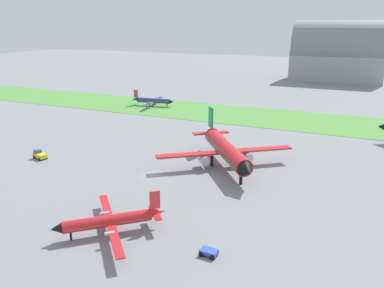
# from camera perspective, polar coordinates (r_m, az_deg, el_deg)

# --- Properties ---
(ground_plane) EXTENTS (600.00, 600.00, 0.00)m
(ground_plane) POSITION_cam_1_polar(r_m,az_deg,el_deg) (83.92, -5.56, -4.51)
(ground_plane) COLOR gray
(grass_taxiway_strip) EXTENTS (360.00, 28.00, 0.08)m
(grass_taxiway_strip) POSITION_cam_1_polar(r_m,az_deg,el_deg) (137.79, 6.87, 4.20)
(grass_taxiway_strip) COLOR #549342
(grass_taxiway_strip) RESTS_ON ground_plane
(airplane_midfield_jet) EXTENTS (26.26, 26.58, 11.01)m
(airplane_midfield_jet) POSITION_cam_1_polar(r_m,az_deg,el_deg) (87.44, 4.87, -0.81)
(airplane_midfield_jet) COLOR red
(airplane_midfield_jet) RESTS_ON ground_plane
(airplane_foreground_turboprop) EXTENTS (14.61, 15.85, 6.07)m
(airplane_foreground_turboprop) POSITION_cam_1_polar(r_m,az_deg,el_deg) (62.13, -11.75, -10.79)
(airplane_foreground_turboprop) COLOR red
(airplane_foreground_turboprop) RESTS_ON ground_plane
(airplane_taxiing_turboprop) EXTENTS (16.93, 19.70, 5.92)m
(airplane_taxiing_turboprop) POSITION_cam_1_polar(r_m,az_deg,el_deg) (151.79, -5.71, 6.28)
(airplane_taxiing_turboprop) COLOR navy
(airplane_taxiing_turboprop) RESTS_ON ground_plane
(pushback_tug_near_gate) EXTENTS (3.97, 2.92, 1.95)m
(pushback_tug_near_gate) POSITION_cam_1_polar(r_m,az_deg,el_deg) (99.92, -21.19, -1.46)
(pushback_tug_near_gate) COLOR yellow
(pushback_tug_near_gate) RESTS_ON ground_plane
(baggage_cart_midfield) EXTENTS (2.48, 1.87, 0.90)m
(baggage_cart_midfield) POSITION_cam_1_polar(r_m,az_deg,el_deg) (56.65, 2.45, -15.33)
(baggage_cart_midfield) COLOR #334FB2
(baggage_cart_midfield) RESTS_ON ground_plane
(hangar_distant) EXTENTS (46.92, 25.55, 31.60)m
(hangar_distant) POSITION_cam_1_polar(r_m,az_deg,el_deg) (229.53, 20.36, 12.26)
(hangar_distant) COLOR #9399A3
(hangar_distant) RESTS_ON ground_plane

